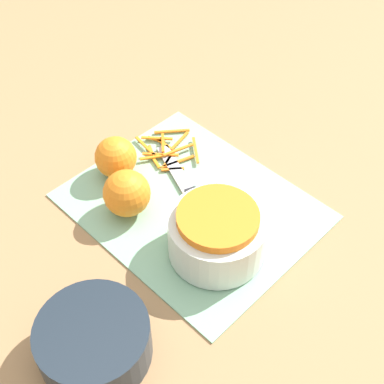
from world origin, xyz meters
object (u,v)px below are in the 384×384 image
(orange_left, at_px, (127,193))
(orange_right, at_px, (116,157))
(bowl_dark, at_px, (94,341))
(bowl_speckled, at_px, (217,233))
(knife, at_px, (197,203))

(orange_left, height_order, orange_right, orange_left)
(bowl_dark, bearing_deg, orange_left, -50.64)
(bowl_speckled, distance_m, orange_left, 0.16)
(bowl_dark, bearing_deg, knife, -73.13)
(bowl_dark, xyz_separation_m, orange_right, (0.24, -0.24, 0.01))
(knife, height_order, orange_right, orange_right)
(bowl_speckled, xyz_separation_m, bowl_dark, (0.00, 0.23, -0.02))
(bowl_dark, relative_size, orange_right, 2.07)
(orange_left, bearing_deg, knife, -131.44)
(orange_left, bearing_deg, bowl_dark, 129.36)
(orange_left, bearing_deg, orange_right, -28.36)
(orange_right, bearing_deg, orange_left, 151.64)
(bowl_speckled, height_order, orange_right, bowl_speckled)
(bowl_dark, distance_m, orange_left, 0.25)
(bowl_dark, distance_m, knife, 0.29)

